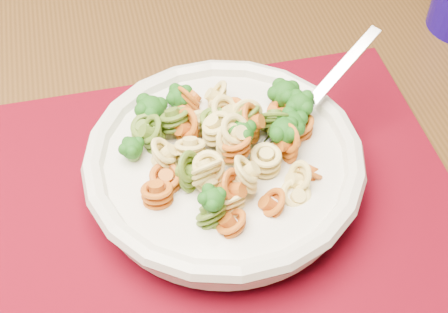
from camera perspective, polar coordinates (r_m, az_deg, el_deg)
name	(u,v)px	position (r m, az deg, el deg)	size (l,w,h in m)	color
dining_table	(234,196)	(0.74, 0.95, -3.64)	(1.36, 1.01, 0.78)	#4C3015
placemat	(222,199)	(0.58, -0.23, -3.93)	(0.44, 0.34, 0.00)	#5D040F
pasta_bowl	(224,164)	(0.57, 0.00, -0.68)	(0.26, 0.26, 0.05)	silver
pasta_broccoli_heap	(224,152)	(0.56, 0.00, 0.40)	(0.22, 0.22, 0.06)	#E6CA72
fork	(287,130)	(0.58, 5.74, 2.41)	(0.19, 0.02, 0.01)	silver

